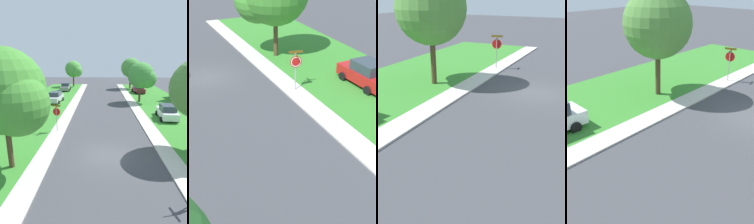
{
  "view_description": "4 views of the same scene",
  "coord_description": "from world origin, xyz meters",
  "views": [
    {
      "loc": [
        -0.54,
        -13.63,
        7.24
      ],
      "look_at": [
        -1.23,
        7.28,
        1.4
      ],
      "focal_mm": 31.69,
      "sensor_mm": 36.0,
      "label": 1
    },
    {
      "loc": [
        4.71,
        23.01,
        9.65
      ],
      "look_at": [
        -1.69,
        9.46,
        1.4
      ],
      "focal_mm": 54.4,
      "sensor_mm": 36.0,
      "label": 2
    },
    {
      "loc": [
        -3.94,
        17.93,
        6.0
      ],
      "look_at": [
        0.95,
        7.76,
        1.4
      ],
      "focal_mm": 47.47,
      "sensor_mm": 36.0,
      "label": 3
    },
    {
      "loc": [
        -6.01,
        15.34,
        7.74
      ],
      "look_at": [
        2.91,
        5.43,
        1.4
      ],
      "focal_mm": 45.55,
      "sensor_mm": 36.0,
      "label": 4
    }
  ],
  "objects": [
    {
      "name": "stop_sign_near_corner",
      "position": [
        4.71,
        -4.81,
        1.89
      ],
      "size": [
        0.9,
        0.9,
        2.77
      ],
      "color": "#9E9EA3",
      "rests_on": "ground"
    },
    {
      "name": "tree_sidewalk_far",
      "position": [
        7.24,
        1.0,
        4.85
      ],
      "size": [
        4.95,
        4.61,
        7.31
      ],
      "color": "#4C3823",
      "rests_on": "ground"
    }
  ]
}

